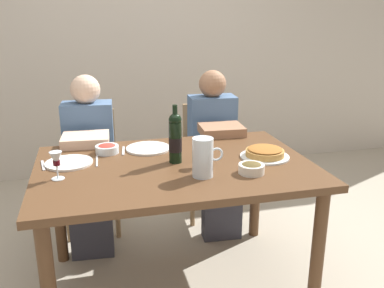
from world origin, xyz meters
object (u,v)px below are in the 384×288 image
object	(u,v)px
baked_tart	(265,153)
salad_bowl	(107,148)
dining_table	(175,179)
wine_bottle	(175,138)
dinner_plate_right_setting	(69,163)
chair_right	(208,152)
chair_left	(92,162)
diner_right	(215,147)
water_pitcher	(203,160)
dinner_plate_left_setting	(148,148)
wine_glass_left_diner	(207,147)
diner_left	(89,157)
olive_bowl	(251,168)
wine_glass_right_diner	(56,160)

from	to	relation	value
baked_tart	salad_bowl	world-z (taller)	baked_tart
dining_table	wine_bottle	bearing A→B (deg)	70.90
dinner_plate_right_setting	chair_right	distance (m)	1.30
chair_left	diner_right	distance (m)	0.92
wine_bottle	water_pitcher	bearing A→B (deg)	-69.24
water_pitcher	dinner_plate_left_setting	xyz separation A→B (m)	(-0.20, 0.50, -0.08)
wine_glass_left_diner	diner_left	bearing A→B (deg)	131.38
olive_bowl	diner_left	bearing A→B (deg)	132.46
salad_bowl	wine_glass_right_diner	bearing A→B (deg)	-126.63
dining_table	wine_glass_right_diner	world-z (taller)	wine_glass_right_diner
salad_bowl	diner_right	bearing A→B (deg)	25.91
wine_glass_left_diner	dinner_plate_right_setting	size ratio (longest dim) A/B	0.56
water_pitcher	dinner_plate_right_setting	bearing A→B (deg)	151.77
dining_table	dinner_plate_right_setting	bearing A→B (deg)	165.51
chair_left	dinner_plate_right_setting	bearing A→B (deg)	85.01
water_pitcher	wine_glass_left_diner	xyz separation A→B (m)	(0.06, 0.16, 0.01)
dinner_plate_right_setting	dining_table	bearing A→B (deg)	-14.49
wine_glass_left_diner	salad_bowl	bearing A→B (deg)	146.85
diner_right	salad_bowl	bearing A→B (deg)	29.46
diner_right	olive_bowl	bearing A→B (deg)	87.93
water_pitcher	wine_glass_right_diner	bearing A→B (deg)	168.77
chair_right	baked_tart	bearing A→B (deg)	97.72
wine_glass_left_diner	chair_right	bearing A→B (deg)	73.11
dining_table	olive_bowl	size ratio (longest dim) A/B	11.10
dinner_plate_left_setting	dinner_plate_right_setting	xyz separation A→B (m)	(-0.46, -0.15, 0.00)
baked_tart	wine_glass_right_diner	xyz separation A→B (m)	(-1.13, -0.05, 0.07)
baked_tart	wine_glass_right_diner	bearing A→B (deg)	-177.52
olive_bowl	dinner_plate_left_setting	distance (m)	0.70
diner_left	chair_right	bearing A→B (deg)	-160.57
chair_left	chair_right	world-z (taller)	same
wine_bottle	baked_tart	size ratio (longest dim) A/B	1.15
water_pitcher	chair_right	bearing A→B (deg)	72.36
dining_table	baked_tart	world-z (taller)	baked_tart
diner_right	dining_table	bearing A→B (deg)	59.99
water_pitcher	wine_bottle	bearing A→B (deg)	110.76
wine_glass_left_diner	dinner_plate_left_setting	bearing A→B (deg)	127.76
diner_right	baked_tart	bearing A→B (deg)	100.15
wine_bottle	chair_right	xyz separation A→B (m)	(0.45, 0.88, -0.40)
dinner_plate_right_setting	diner_left	bearing A→B (deg)	78.24
dining_table	chair_right	world-z (taller)	chair_right
water_pitcher	diner_left	xyz separation A→B (m)	(-0.56, 0.87, -0.23)
baked_tart	wine_glass_left_diner	distance (m)	0.37
dining_table	wine_bottle	distance (m)	0.23
salad_bowl	dinner_plate_left_setting	world-z (taller)	salad_bowl
dinner_plate_left_setting	dinner_plate_right_setting	world-z (taller)	same
dining_table	chair_right	size ratio (longest dim) A/B	1.72
salad_bowl	water_pitcher	bearing A→B (deg)	-47.68
water_pitcher	dining_table	bearing A→B (deg)	115.48
baked_tart	dinner_plate_left_setting	bearing A→B (deg)	153.35
dining_table	wine_glass_left_diner	size ratio (longest dim) A/B	10.40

